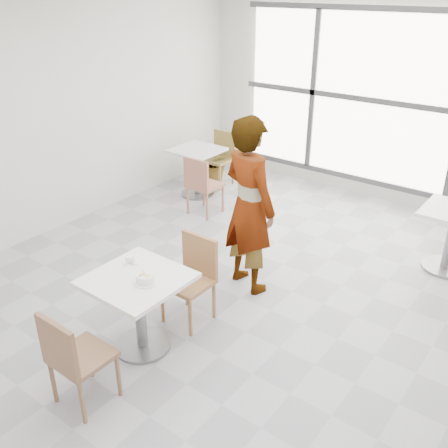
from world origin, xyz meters
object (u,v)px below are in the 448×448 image
Objects in this scene: oatmeal_bowl at (146,278)px; plant_left at (214,161)px; chair_far at (193,273)px; bg_table_left at (197,165)px; coffee_cup at (130,260)px; person at (249,206)px; bg_chair_left_far at (221,154)px; bg_chair_left_near at (201,182)px; chair_near at (73,355)px; main_table at (139,299)px.

oatmeal_bowl is 0.29× the size of plant_left.
chair_far is 1.16× the size of bg_table_left.
oatmeal_bowl is 0.38m from coffee_cup.
chair_far is 0.46× the size of person.
coffee_cup is at bearing -62.57° from plant_left.
bg_chair_left_far is at bearing 91.08° from bg_table_left.
bg_table_left is at bearing 129.45° from chair_far.
chair_far is 3.67m from bg_chair_left_far.
person is (0.40, 1.32, 0.17)m from coffee_cup.
oatmeal_bowl is 0.11× the size of person.
person reaches higher than oatmeal_bowl.
chair_near is at bearing 114.31° from bg_chair_left_near.
bg_chair_left_near is at bearing -45.38° from bg_table_left.
chair_far is 0.72m from oatmeal_bowl.
person reaches higher than chair_near.
person is 2.54× the size of bg_table_left.
chair_far is at bearing -88.54° from chair_near.
coffee_cup is 0.08× the size of person.
bg_chair_left_near is (-1.52, 3.36, 0.00)m from chair_near.
plant_left is at bearing 125.21° from chair_far.
plant_left is (-2.19, 4.51, -0.14)m from chair_near.
coffee_cup is (-0.23, 0.14, 0.26)m from main_table.
coffee_cup is at bearing 148.72° from main_table.
oatmeal_bowl is at bearing -56.47° from bg_table_left.
person is at bearing -91.40° from chair_near.
chair_near is 2.30m from person.
bg_chair_left_near is 1.34m from plant_left.
chair_near is 5.02m from plant_left.
plant_left is at bearing 117.43° from coffee_cup.
bg_chair_left_far reaches higher than plant_left.
chair_far is 2.41m from bg_chair_left_near.
main_table is at bearing -62.25° from bg_chair_left_far.
main_table reaches higher than plant_left.
plant_left is at bearing -29.51° from person.
bg_chair_left_near is 1.00× the size of bg_chair_left_far.
person is 2.71m from bg_table_left.
bg_chair_left_far reaches higher than main_table.
chair_near reaches higher than main_table.
coffee_cup is at bearing -60.00° from bg_table_left.
plant_left is (-2.25, 2.25, -0.59)m from person.
coffee_cup reaches higher than bg_table_left.
plant_left is (-0.14, 0.61, -0.13)m from bg_table_left.
oatmeal_bowl reaches higher than main_table.
oatmeal_bowl is at bearing -86.12° from chair_far.
coffee_cup is (-0.35, 0.15, -0.01)m from oatmeal_bowl.
person reaches higher than plant_left.
plant_left is (-2.08, 3.71, -0.16)m from main_table.
bg_chair_left_near is at bearing -19.48° from person.
bg_chair_left_far reaches higher than bg_table_left.
coffee_cup is at bearing -120.99° from chair_far.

